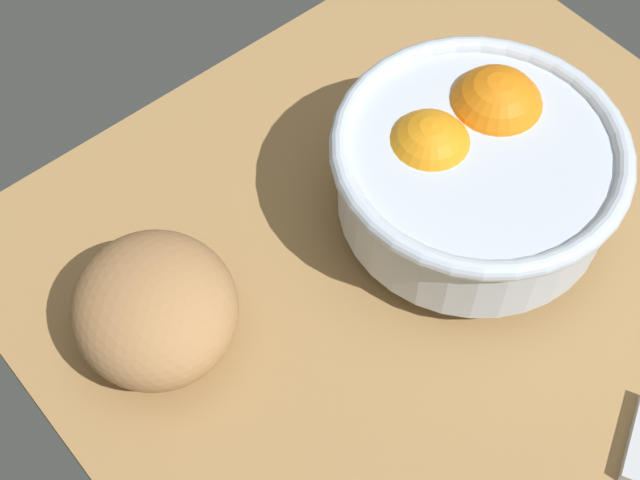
# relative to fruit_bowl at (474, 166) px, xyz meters

# --- Properties ---
(ground_plane) EXTENTS (0.70, 0.62, 0.03)m
(ground_plane) POSITION_rel_fruit_bowl_xyz_m (-0.08, 0.06, -0.08)
(ground_plane) COLOR #A67D4A
(fruit_bowl) EXTENTS (0.23, 0.23, 0.12)m
(fruit_bowl) POSITION_rel_fruit_bowl_xyz_m (0.00, 0.00, 0.00)
(fruit_bowl) COLOR silver
(fruit_bowl) RESTS_ON ground
(bread_loaf) EXTENTS (0.17, 0.16, 0.08)m
(bread_loaf) POSITION_rel_fruit_bowl_xyz_m (0.07, 0.26, -0.02)
(bread_loaf) COLOR #AE7C4C
(bread_loaf) RESTS_ON ground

